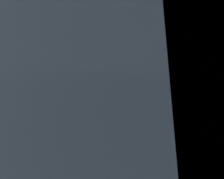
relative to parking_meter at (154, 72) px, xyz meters
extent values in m
cylinder|color=slate|center=(0.00, 0.00, -0.56)|extent=(0.07, 0.07, 1.10)
cylinder|color=#939699|center=(0.00, 0.00, 0.13)|extent=(0.18, 0.18, 0.29)
sphere|color=silver|center=(0.00, 0.00, 0.31)|extent=(0.18, 0.18, 0.18)
cube|color=black|center=(-0.01, -0.09, 0.19)|extent=(0.10, 0.01, 0.07)
cube|color=red|center=(-0.01, -0.09, 0.08)|extent=(0.11, 0.01, 0.09)
cylinder|color=#1E233F|center=(-0.79, 0.27, -0.66)|extent=(0.15, 0.15, 0.89)
cylinder|color=#1E233F|center=(-0.60, 0.20, -0.66)|extent=(0.15, 0.15, 0.89)
cube|color=beige|center=(-0.69, 0.24, 0.12)|extent=(0.51, 0.36, 0.67)
sphere|color=#936B4C|center=(-0.69, 0.24, 0.58)|extent=(0.24, 0.24, 0.24)
cylinder|color=beige|center=(-0.95, 0.33, 0.14)|extent=(0.09, 0.09, 0.63)
cylinder|color=beige|center=(-0.38, 0.30, 0.22)|extent=(0.22, 0.43, 0.58)
cylinder|color=gray|center=(-5.10, 2.37, -0.59)|extent=(0.06, 0.06, 1.03)
cylinder|color=gray|center=(-2.92, 2.37, -0.59)|extent=(0.06, 0.06, 1.03)
cylinder|color=gray|center=(-0.74, 2.37, -0.59)|extent=(0.06, 0.06, 1.03)
camera|label=1|loc=(1.40, -2.50, 0.04)|focal=56.89mm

